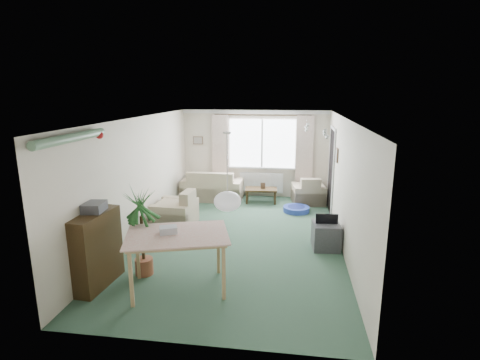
# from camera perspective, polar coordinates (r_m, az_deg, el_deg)

# --- Properties ---
(ground) EXTENTS (6.50, 6.50, 0.00)m
(ground) POSITION_cam_1_polar(r_m,az_deg,el_deg) (7.59, -0.32, -9.00)
(ground) COLOR #325340
(window) EXTENTS (1.80, 0.03, 1.30)m
(window) POSITION_cam_1_polar(r_m,az_deg,el_deg) (10.30, 3.39, 5.60)
(window) COLOR white
(curtain_rod) EXTENTS (2.60, 0.03, 0.03)m
(curtain_rod) POSITION_cam_1_polar(r_m,az_deg,el_deg) (10.15, 3.41, 9.85)
(curtain_rod) COLOR black
(curtain_left) EXTENTS (0.45, 0.08, 2.00)m
(curtain_left) POSITION_cam_1_polar(r_m,az_deg,el_deg) (10.40, -3.02, 4.39)
(curtain_left) COLOR beige
(curtain_right) EXTENTS (0.45, 0.08, 2.00)m
(curtain_right) POSITION_cam_1_polar(r_m,az_deg,el_deg) (10.21, 9.79, 4.05)
(curtain_right) COLOR beige
(radiator) EXTENTS (1.20, 0.10, 0.55)m
(radiator) POSITION_cam_1_polar(r_m,az_deg,el_deg) (10.47, 3.29, -0.40)
(radiator) COLOR white
(doorway) EXTENTS (0.03, 0.95, 2.00)m
(doorway) POSITION_cam_1_polar(r_m,az_deg,el_deg) (9.39, 13.74, 1.38)
(doorway) COLOR black
(pendant_lamp) EXTENTS (0.36, 0.36, 0.36)m
(pendant_lamp) POSITION_cam_1_polar(r_m,az_deg,el_deg) (4.93, -1.91, -3.28)
(pendant_lamp) COLOR white
(tinsel_garland) EXTENTS (1.60, 1.60, 0.12)m
(tinsel_garland) POSITION_cam_1_polar(r_m,az_deg,el_deg) (5.53, -24.28, 5.86)
(tinsel_garland) COLOR #196626
(bauble_cluster_a) EXTENTS (0.20, 0.20, 0.20)m
(bauble_cluster_a) POSITION_cam_1_polar(r_m,az_deg,el_deg) (7.88, 10.12, 8.29)
(bauble_cluster_a) COLOR silver
(bauble_cluster_b) EXTENTS (0.20, 0.20, 0.20)m
(bauble_cluster_b) POSITION_cam_1_polar(r_m,az_deg,el_deg) (6.71, 13.04, 7.30)
(bauble_cluster_b) COLOR silver
(wall_picture_back) EXTENTS (0.28, 0.03, 0.22)m
(wall_picture_back) POSITION_cam_1_polar(r_m,az_deg,el_deg) (10.59, -6.41, 6.03)
(wall_picture_back) COLOR brown
(wall_picture_right) EXTENTS (0.03, 0.24, 0.30)m
(wall_picture_right) POSITION_cam_1_polar(r_m,az_deg,el_deg) (8.31, 14.56, 3.67)
(wall_picture_right) COLOR brown
(sofa) EXTENTS (1.62, 0.86, 0.81)m
(sofa) POSITION_cam_1_polar(r_m,az_deg,el_deg) (10.23, -4.19, -0.72)
(sofa) COLOR tan
(sofa) RESTS_ON ground
(armchair_corner) EXTENTS (0.91, 0.88, 0.72)m
(armchair_corner) POSITION_cam_1_polar(r_m,az_deg,el_deg) (10.01, 10.36, -1.48)
(armchair_corner) COLOR beige
(armchair_corner) RESTS_ON ground
(armchair_left) EXTENTS (0.90, 0.94, 0.79)m
(armchair_left) POSITION_cam_1_polar(r_m,az_deg,el_deg) (8.35, -9.98, -4.21)
(armchair_left) COLOR #BFAB91
(armchair_left) RESTS_ON ground
(coffee_table) EXTENTS (0.87, 0.53, 0.38)m
(coffee_table) POSITION_cam_1_polar(r_m,az_deg,el_deg) (9.98, 3.22, -2.35)
(coffee_table) COLOR black
(coffee_table) RESTS_ON ground
(photo_frame) EXTENTS (0.12, 0.05, 0.16)m
(photo_frame) POSITION_cam_1_polar(r_m,az_deg,el_deg) (9.91, 3.51, -0.86)
(photo_frame) COLOR #4D3827
(photo_frame) RESTS_ON coffee_table
(bookshelf) EXTENTS (0.39, 0.96, 1.15)m
(bookshelf) POSITION_cam_1_polar(r_m,az_deg,el_deg) (6.10, -21.01, -9.89)
(bookshelf) COLOR black
(bookshelf) RESTS_ON ground
(hifi_box) EXTENTS (0.31, 0.38, 0.14)m
(hifi_box) POSITION_cam_1_polar(r_m,az_deg,el_deg) (5.96, -21.33, -3.86)
(hifi_box) COLOR #404045
(hifi_box) RESTS_ON bookshelf
(houseplant) EXTENTS (0.68, 0.68, 1.44)m
(houseplant) POSITION_cam_1_polar(r_m,az_deg,el_deg) (6.17, -14.70, -7.70)
(houseplant) COLOR #1E582C
(houseplant) RESTS_ON ground
(dining_table) EXTENTS (1.56, 1.26, 0.85)m
(dining_table) POSITION_cam_1_polar(r_m,az_deg,el_deg) (5.74, -9.37, -12.23)
(dining_table) COLOR tan
(dining_table) RESTS_ON ground
(gift_box) EXTENTS (0.30, 0.26, 0.12)m
(gift_box) POSITION_cam_1_polar(r_m,az_deg,el_deg) (5.60, -10.87, -7.57)
(gift_box) COLOR silver
(gift_box) RESTS_ON dining_table
(tv_cube) EXTENTS (0.53, 0.57, 0.49)m
(tv_cube) POSITION_cam_1_polar(r_m,az_deg,el_deg) (7.28, 12.94, -8.28)
(tv_cube) COLOR #333237
(tv_cube) RESTS_ON ground
(pet_bed) EXTENTS (0.76, 0.76, 0.13)m
(pet_bed) POSITION_cam_1_polar(r_m,az_deg,el_deg) (9.33, 8.56, -4.42)
(pet_bed) COLOR #204392
(pet_bed) RESTS_ON ground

